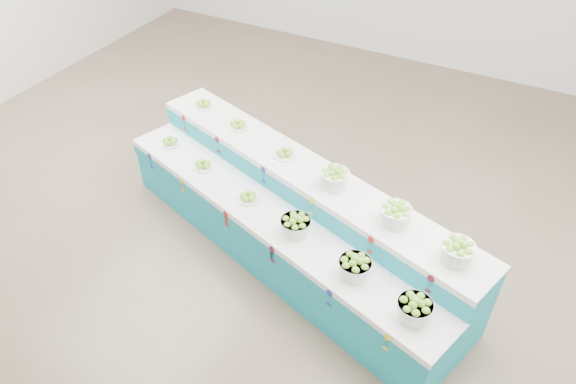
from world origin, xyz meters
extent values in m
plane|color=brown|center=(0.00, 0.00, 0.00)|extent=(10.00, 10.00, 0.00)
cylinder|color=white|center=(-1.12, -0.07, 0.77)|extent=(0.29, 0.29, 0.10)
cylinder|color=white|center=(-0.49, -0.28, 0.77)|extent=(0.29, 0.29, 0.10)
cylinder|color=white|center=(0.27, -0.52, 0.77)|extent=(0.29, 0.29, 0.10)
cylinder|color=white|center=(-0.95, 0.44, 1.07)|extent=(0.29, 0.29, 0.10)
cylinder|color=white|center=(-0.32, 0.24, 1.07)|extent=(0.29, 0.29, 0.10)
cylinder|color=white|center=(0.43, 0.00, 1.07)|extent=(0.29, 0.29, 0.10)
camera|label=1|loc=(2.68, -4.18, 4.48)|focal=33.44mm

